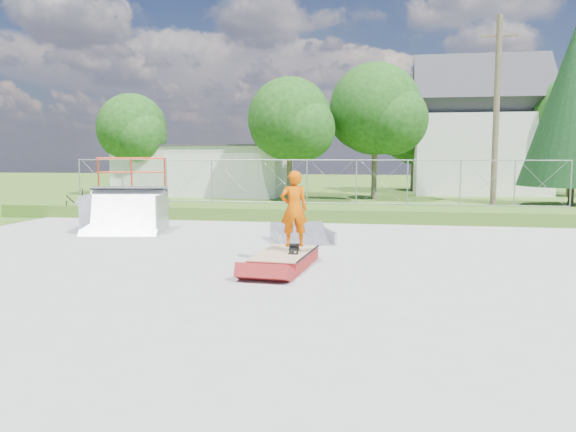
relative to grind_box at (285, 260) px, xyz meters
name	(u,v)px	position (x,y,z in m)	size (l,w,h in m)	color
ground	(242,266)	(-0.98, -0.01, -0.17)	(120.00, 120.00, 0.00)	#39631C
concrete_pad	(242,265)	(-0.98, -0.01, -0.15)	(20.00, 16.00, 0.04)	#9B9B99
grass_berm	(303,212)	(-0.98, 9.49, 0.08)	(24.00, 3.00, 0.50)	#39631C
grind_box	(285,260)	(0.00, 0.00, 0.00)	(1.26, 2.32, 0.33)	maroon
quarter_pipe	(124,196)	(-5.97, 4.48, 1.03)	(2.39, 2.02, 2.39)	#9A9DA1
flat_bank_ramp	(302,235)	(-0.11, 3.44, 0.07)	(1.55, 1.65, 0.48)	#9A9DA1
skateboard	(294,249)	(0.18, 0.17, 0.21)	(0.22, 0.80, 0.02)	black
skater	(294,212)	(0.18, 0.17, 1.05)	(0.61, 0.40, 1.68)	#D35100
concrete_stairs	(91,207)	(-9.48, 8.69, 0.23)	(1.50, 1.60, 0.80)	#9B9B99
chain_link_fence	(307,182)	(-0.98, 10.49, 1.23)	(20.00, 0.06, 1.80)	#92969A
utility_building_flat	(207,171)	(-8.98, 21.99, 1.33)	(10.00, 6.00, 3.00)	beige
gable_house	(479,134)	(8.02, 25.99, 3.67)	(8.40, 6.08, 8.94)	beige
utility_pole	(496,117)	(6.52, 11.99, 3.83)	(0.24, 0.24, 8.00)	brown
tree_left_near	(294,122)	(-2.73, 17.82, 4.07)	(4.76, 4.48, 6.65)	brown
tree_center	(380,112)	(1.80, 19.80, 4.68)	(5.44, 5.12, 7.60)	brown
tree_left_far	(134,131)	(-12.75, 19.83, 3.77)	(4.42, 4.16, 6.18)	brown
tree_back_mid	(417,138)	(4.23, 27.85, 3.46)	(4.08, 3.84, 5.70)	brown
conifer_tree	(576,101)	(11.02, 16.99, 4.88)	(5.04, 5.04, 9.10)	brown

